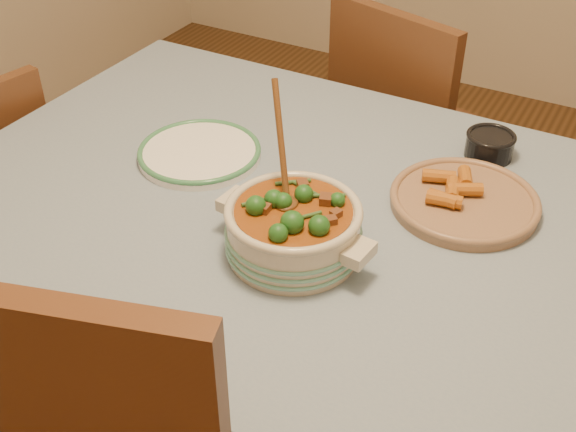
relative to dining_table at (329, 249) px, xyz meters
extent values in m
cube|color=#5A311D|center=(0.00, 0.00, 0.06)|extent=(1.60, 1.00, 0.05)
cube|color=#7D8EA2|center=(0.00, 0.00, 0.09)|extent=(1.68, 1.08, 0.01)
cylinder|color=#5A311D|center=(-0.73, 0.43, -0.31)|extent=(0.07, 0.07, 0.70)
cylinder|color=beige|center=(-0.01, -0.14, 0.14)|extent=(0.27, 0.27, 0.10)
torus|color=beige|center=(-0.01, -0.14, 0.19)|extent=(0.25, 0.25, 0.02)
cube|color=beige|center=(0.13, -0.16, 0.15)|extent=(0.05, 0.07, 0.02)
cube|color=beige|center=(-0.14, -0.13, 0.15)|extent=(0.05, 0.07, 0.02)
cylinder|color=#965015|center=(-0.01, -0.14, 0.18)|extent=(0.21, 0.21, 0.02)
cylinder|color=white|center=(-0.35, 0.05, 0.10)|extent=(0.32, 0.32, 0.02)
torus|color=#3A8053|center=(-0.35, 0.05, 0.11)|extent=(0.28, 0.28, 0.01)
cylinder|color=black|center=(0.21, 0.37, 0.12)|extent=(0.12, 0.12, 0.05)
torus|color=black|center=(0.21, 0.37, 0.14)|extent=(0.11, 0.11, 0.01)
cylinder|color=black|center=(0.21, 0.37, 0.13)|extent=(0.09, 0.09, 0.01)
cylinder|color=#976F53|center=(0.23, 0.15, 0.10)|extent=(0.35, 0.35, 0.02)
torus|color=#976F53|center=(0.23, 0.15, 0.11)|extent=(0.30, 0.30, 0.02)
cube|color=#59341B|center=(-0.10, 0.88, -0.21)|extent=(0.53, 0.53, 0.04)
cube|color=#59341B|center=(-0.16, 0.69, 0.02)|extent=(0.42, 0.16, 0.46)
cylinder|color=#59341B|center=(0.13, 1.00, -0.44)|extent=(0.04, 0.04, 0.46)
cylinder|color=#59341B|center=(-0.22, 1.10, -0.44)|extent=(0.04, 0.04, 0.46)
cylinder|color=#59341B|center=(0.02, 0.65, -0.44)|extent=(0.04, 0.04, 0.46)
cylinder|color=#59341B|center=(-0.33, 0.75, -0.44)|extent=(0.04, 0.04, 0.46)
cube|color=#59341B|center=(-0.10, -0.63, 0.08)|extent=(0.45, 0.18, 0.49)
cylinder|color=#59341B|center=(-1.23, 0.14, -0.46)|extent=(0.04, 0.04, 0.42)
cylinder|color=#59341B|center=(-0.90, 0.07, -0.46)|extent=(0.04, 0.04, 0.42)
camera|label=1|loc=(0.49, -1.06, 0.95)|focal=45.00mm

